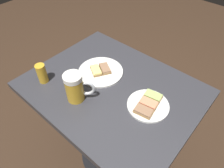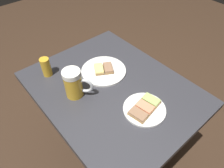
% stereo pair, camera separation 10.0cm
% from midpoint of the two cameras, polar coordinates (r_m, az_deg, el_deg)
% --- Properties ---
extents(ground_plane, '(6.00, 6.00, 0.00)m').
position_cam_midpoint_polar(ground_plane, '(1.60, 1.89, -18.64)').
color(ground_plane, '#382619').
extents(cafe_table, '(0.83, 0.66, 0.70)m').
position_cam_midpoint_polar(cafe_table, '(1.13, 2.55, -6.29)').
color(cafe_table, black).
rests_on(cafe_table, ground_plane).
extents(plate_near, '(0.19, 0.19, 0.03)m').
position_cam_midpoint_polar(plate_near, '(0.93, 12.09, -6.82)').
color(plate_near, white).
rests_on(plate_near, cafe_table).
extents(plate_far, '(0.24, 0.24, 0.03)m').
position_cam_midpoint_polar(plate_far, '(1.09, 0.28, 3.72)').
color(plate_far, white).
rests_on(plate_far, cafe_table).
extents(beer_mug, '(0.12, 0.11, 0.14)m').
position_cam_midpoint_polar(beer_mug, '(0.94, -7.50, -0.05)').
color(beer_mug, gold).
rests_on(beer_mug, cafe_table).
extents(beer_glass_small, '(0.05, 0.05, 0.10)m').
position_cam_midpoint_polar(beer_glass_small, '(1.08, -15.35, 4.44)').
color(beer_glass_small, gold).
rests_on(beer_glass_small, cafe_table).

